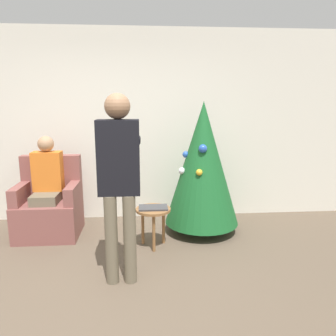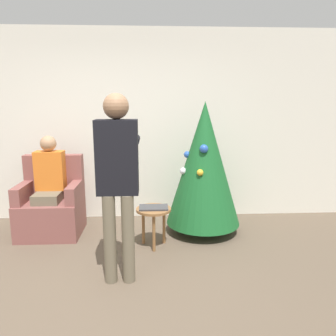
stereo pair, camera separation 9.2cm
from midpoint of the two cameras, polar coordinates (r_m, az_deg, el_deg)
ground_plane at (r=3.07m, az=-10.16°, el=-22.48°), size 14.00×14.00×0.00m
wall_back at (r=4.77m, az=-7.47°, el=7.24°), size 8.00×0.06×2.70m
christmas_tree at (r=4.23m, az=6.90°, el=0.73°), size 0.96×0.96×1.71m
armchair at (r=4.54m, az=-19.05°, el=-6.41°), size 0.76×0.66×1.01m
person_seated at (r=4.42m, az=-19.45°, el=-2.17°), size 0.36×0.46×1.28m
person_standing at (r=3.04m, az=-7.91°, el=-0.69°), size 0.40×0.57×1.78m
side_stool at (r=3.89m, az=-1.83°, el=-8.06°), size 0.41×0.41×0.47m
laptop at (r=3.87m, az=-1.84°, el=-6.89°), size 0.34×0.22×0.02m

